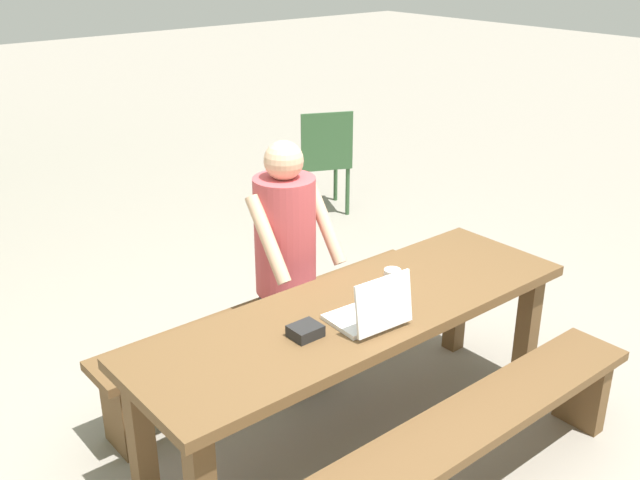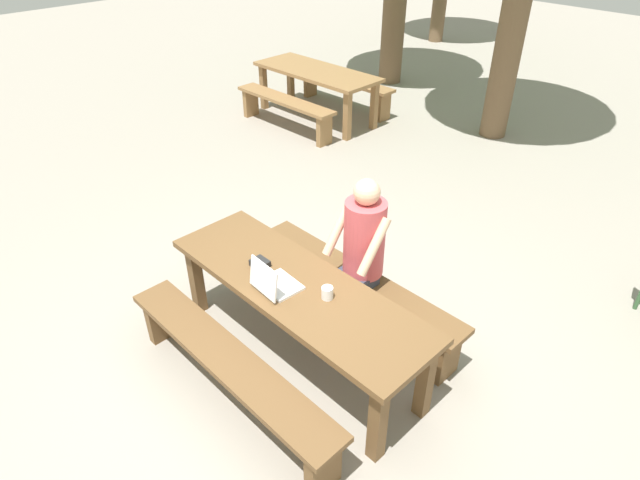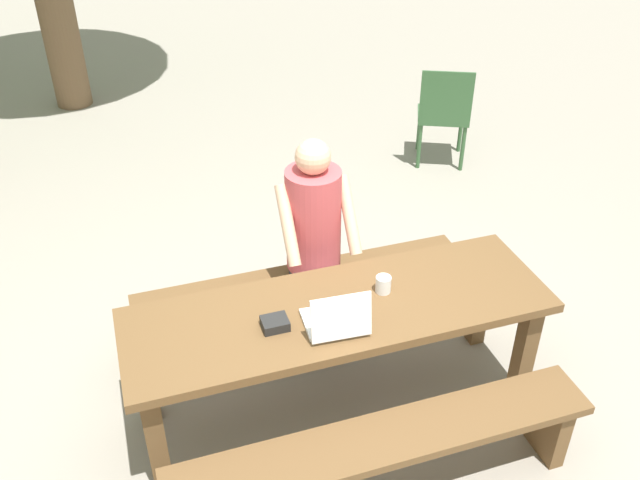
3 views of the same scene
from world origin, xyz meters
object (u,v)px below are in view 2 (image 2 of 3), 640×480
(picnic_table_front, at_px, (297,295))
(picnic_table_mid, at_px, (316,77))
(laptop, at_px, (273,282))
(small_pouch, at_px, (260,263))
(person_seated, at_px, (361,246))
(coffee_mug, at_px, (327,293))

(picnic_table_front, relative_size, picnic_table_mid, 1.09)
(laptop, xyz_separation_m, picnic_table_mid, (-3.43, 3.73, -0.13))
(laptop, xyz_separation_m, small_pouch, (-0.28, 0.10, -0.04))
(laptop, distance_m, picnic_table_mid, 5.07)
(picnic_table_mid, bearing_deg, small_pouch, -50.02)
(laptop, distance_m, person_seated, 0.77)
(laptop, xyz_separation_m, coffee_mug, (0.33, 0.20, -0.02))
(laptop, distance_m, small_pouch, 0.30)
(person_seated, height_order, picnic_table_mid, person_seated)
(coffee_mug, bearing_deg, picnic_table_mid, 136.82)
(laptop, height_order, coffee_mug, laptop)
(picnic_table_mid, bearing_deg, laptop, -48.41)
(picnic_table_mid, bearing_deg, person_seated, -40.82)
(small_pouch, relative_size, coffee_mug, 1.42)
(coffee_mug, relative_size, person_seated, 0.07)
(coffee_mug, height_order, picnic_table_mid, coffee_mug)
(laptop, xyz_separation_m, person_seated, (0.14, 0.76, 0.01))
(laptop, distance_m, coffee_mug, 0.38)
(laptop, bearing_deg, small_pouch, -16.60)
(coffee_mug, bearing_deg, small_pouch, -170.68)
(small_pouch, distance_m, coffee_mug, 0.61)
(coffee_mug, distance_m, picnic_table_mid, 5.15)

